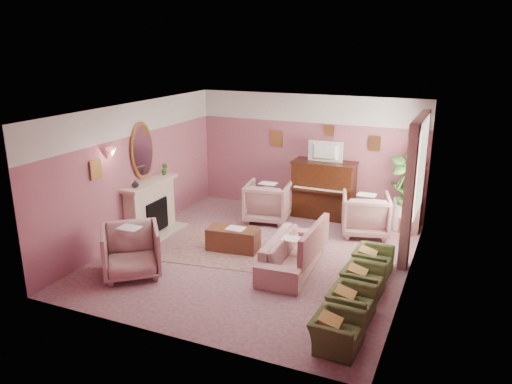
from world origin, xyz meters
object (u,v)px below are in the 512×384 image
at_px(floral_armchair_left, 268,200).
at_px(side_table, 405,214).
at_px(piano, 324,190).
at_px(olive_chair_b, 351,299).
at_px(floral_armchair_right, 366,212).
at_px(olive_chair_c, 363,276).
at_px(olive_chair_a, 337,327).
at_px(olive_chair_d, 373,257).
at_px(sofa, 292,248).
at_px(floral_armchair_front, 131,249).
at_px(coffee_table, 233,239).
at_px(television, 325,150).

height_order(floral_armchair_left, side_table, floral_armchair_left).
bearing_deg(piano, olive_chair_b, -68.38).
distance_m(floral_armchair_right, olive_chair_c, 2.69).
distance_m(olive_chair_a, olive_chair_d, 2.46).
bearing_deg(sofa, olive_chair_a, -56.49).
distance_m(piano, olive_chair_a, 5.29).
relative_size(floral_armchair_front, olive_chair_d, 1.40).
bearing_deg(olive_chair_c, floral_armchair_front, -166.31).
xyz_separation_m(floral_armchair_left, floral_armchair_right, (2.22, 0.03, 0.00)).
bearing_deg(coffee_table, olive_chair_d, 1.03).
relative_size(floral_armchair_left, olive_chair_d, 1.40).
relative_size(coffee_table, olive_chair_c, 1.40).
bearing_deg(floral_armchair_right, floral_armchair_front, -133.08).
bearing_deg(floral_armchair_right, olive_chair_b, -81.42).
distance_m(olive_chair_c, side_table, 3.27).
height_order(floral_armchair_front, olive_chair_a, floral_armchair_front).
xyz_separation_m(coffee_table, olive_chair_d, (2.73, 0.05, 0.08)).
relative_size(floral_armchair_left, side_table, 1.42).
bearing_deg(piano, floral_armchair_left, -144.99).
bearing_deg(floral_armchair_right, olive_chair_a, -83.05).
relative_size(floral_armchair_left, olive_chair_a, 1.40).
bearing_deg(floral_armchair_right, floral_armchair_left, -179.21).
bearing_deg(sofa, olive_chair_d, 15.76).
bearing_deg(television, coffee_table, -112.73).
distance_m(piano, floral_armchair_right, 1.36).
xyz_separation_m(television, olive_chair_b, (1.66, -4.14, -1.29)).
bearing_deg(olive_chair_d, floral_armchair_front, -155.50).
bearing_deg(olive_chair_c, olive_chair_d, 90.00).
relative_size(olive_chair_b, side_table, 1.02).
xyz_separation_m(television, floral_armchair_left, (-1.09, -0.71, -1.10)).
relative_size(television, floral_armchair_left, 0.80).
relative_size(olive_chair_c, olive_chair_d, 1.00).
xyz_separation_m(piano, olive_chair_a, (1.66, -5.01, -0.34)).
height_order(olive_chair_a, side_table, side_table).
bearing_deg(olive_chair_d, floral_armchair_right, 106.02).
bearing_deg(olive_chair_c, television, 116.58).
bearing_deg(floral_armchair_left, sofa, -57.71).
relative_size(sofa, floral_armchair_right, 2.02).
bearing_deg(floral_armchair_left, olive_chair_b, -51.29).
xyz_separation_m(floral_armchair_right, olive_chair_c, (0.52, -2.64, -0.19)).
bearing_deg(olive_chair_c, floral_armchair_right, 101.19).
xyz_separation_m(coffee_table, olive_chair_a, (2.73, -2.41, 0.08)).
xyz_separation_m(floral_armchair_right, olive_chair_d, (0.52, -1.82, -0.19)).
xyz_separation_m(olive_chair_c, olive_chair_d, (0.00, 0.82, 0.00)).
xyz_separation_m(sofa, olive_chair_d, (1.37, 0.39, -0.10)).
xyz_separation_m(olive_chair_a, olive_chair_c, (0.00, 1.64, 0.00)).
xyz_separation_m(television, floral_armchair_front, (-2.21, -4.26, -1.10)).
relative_size(floral_armchair_front, olive_chair_c, 1.40).
bearing_deg(piano, floral_armchair_right, -32.69).
bearing_deg(side_table, floral_armchair_right, -139.21).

